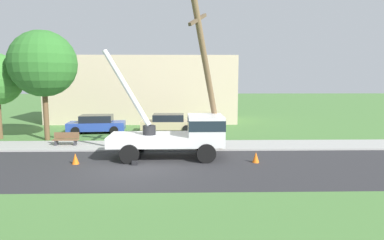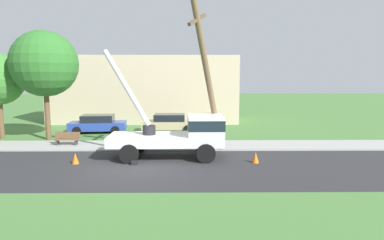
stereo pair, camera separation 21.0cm
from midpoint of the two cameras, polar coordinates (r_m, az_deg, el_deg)
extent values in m
plane|color=#477538|center=(28.45, -6.34, -1.60)|extent=(120.00, 120.00, 0.00)
cube|color=#2B2B2D|center=(16.78, -9.96, -8.03)|extent=(80.00, 7.23, 0.01)
cube|color=#9E9E99|center=(21.66, -7.95, -4.35)|extent=(80.00, 2.92, 0.10)
cube|color=silver|center=(18.42, -7.69, -3.34)|extent=(4.34, 2.47, 0.55)
cube|color=silver|center=(18.29, 2.00, -1.68)|extent=(1.94, 2.43, 1.60)
cube|color=#19232D|center=(18.24, 2.00, -0.59)|extent=(1.96, 2.45, 0.56)
cylinder|color=black|center=(18.33, -7.65, -1.72)|extent=(0.70, 0.70, 0.50)
cylinder|color=silver|center=(18.92, -11.46, 5.48)|extent=(2.90, 1.61, 4.26)
cube|color=black|center=(17.29, -10.09, -7.24)|extent=(0.30, 0.30, 0.20)
cube|color=black|center=(20.08, -8.96, -5.15)|extent=(0.30, 0.30, 0.20)
cylinder|color=black|center=(17.32, 2.13, -5.74)|extent=(1.00, 0.30, 1.00)
cylinder|color=black|center=(19.66, 1.61, -4.15)|extent=(1.00, 0.30, 1.00)
cylinder|color=black|center=(17.48, -11.02, -5.75)|extent=(1.00, 0.30, 1.00)
cylinder|color=black|center=(19.80, -9.96, -4.18)|extent=(1.00, 0.30, 1.00)
cylinder|color=brown|center=(18.40, 2.57, 6.48)|extent=(2.17, 3.46, 8.41)
cube|color=brown|center=(17.44, 0.62, 16.82)|extent=(0.99, 1.57, 0.85)
cone|color=orange|center=(17.72, 10.54, -6.29)|extent=(0.36, 0.36, 0.56)
cone|color=orange|center=(18.17, -19.65, -6.26)|extent=(0.36, 0.36, 0.56)
cube|color=#263F99|center=(27.57, -16.21, -0.99)|extent=(4.55, 2.20, 0.65)
cube|color=black|center=(27.49, -16.25, 0.25)|extent=(2.61, 1.88, 0.55)
cylinder|color=black|center=(26.51, -13.42, -1.72)|extent=(0.64, 0.22, 0.64)
cylinder|color=black|center=(28.28, -12.98, -1.14)|extent=(0.64, 0.22, 0.64)
cylinder|color=black|center=(27.02, -19.54, -1.78)|extent=(0.64, 0.22, 0.64)
cylinder|color=black|center=(28.75, -18.74, -1.21)|extent=(0.64, 0.22, 0.64)
cube|color=tan|center=(27.21, -4.26, -0.82)|extent=(4.40, 1.80, 0.65)
cube|color=black|center=(27.13, -4.27, 0.44)|extent=(2.47, 1.66, 0.55)
cylinder|color=black|center=(26.32, -1.20, -1.58)|extent=(0.64, 0.22, 0.64)
cylinder|color=black|center=(28.09, -1.20, -1.01)|extent=(0.64, 0.22, 0.64)
cylinder|color=black|center=(26.48, -7.50, -1.59)|extent=(0.64, 0.22, 0.64)
cylinder|color=black|center=(28.25, -7.10, -1.02)|extent=(0.64, 0.22, 0.64)
cube|color=brown|center=(22.78, -21.05, -3.17)|extent=(1.60, 0.44, 0.06)
cube|color=brown|center=(22.92, -20.91, -2.47)|extent=(1.60, 0.06, 0.40)
cube|color=#333338|center=(23.03, -22.43, -3.70)|extent=(0.10, 0.40, 0.45)
cube|color=#333338|center=(22.62, -19.59, -3.75)|extent=(0.10, 0.40, 0.45)
cylinder|color=brown|center=(25.44, -24.01, 2.38)|extent=(0.36, 0.36, 4.98)
sphere|color=#2D6B28|center=(25.38, -24.35, 8.79)|extent=(4.55, 4.55, 4.55)
cube|color=#C6B293|center=(33.86, -8.41, 5.25)|extent=(18.00, 6.00, 6.40)
camera|label=1|loc=(0.10, -90.31, -0.04)|focal=31.16mm
camera|label=2|loc=(0.10, 89.69, 0.04)|focal=31.16mm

